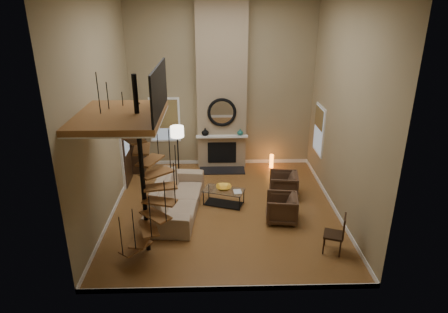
{
  "coord_description": "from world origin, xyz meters",
  "views": [
    {
      "loc": [
        -0.28,
        -9.46,
        5.38
      ],
      "look_at": [
        0.0,
        0.4,
        1.4
      ],
      "focal_mm": 31.61,
      "sensor_mm": 36.0,
      "label": 1
    }
  ],
  "objects_px": {
    "coffee_table": "(224,195)",
    "floor_lamp": "(177,136)",
    "sofa": "(176,196)",
    "accent_lamp": "(271,161)",
    "side_chair": "(338,232)",
    "hutch": "(138,143)",
    "armchair_far": "(284,208)",
    "armchair_near": "(286,185)"
  },
  "relations": [
    {
      "from": "armchair_far",
      "to": "floor_lamp",
      "type": "bearing_deg",
      "value": -125.51
    },
    {
      "from": "hutch",
      "to": "armchair_far",
      "type": "relative_size",
      "value": 2.46
    },
    {
      "from": "coffee_table",
      "to": "accent_lamp",
      "type": "distance_m",
      "value": 3.02
    },
    {
      "from": "side_chair",
      "to": "accent_lamp",
      "type": "bearing_deg",
      "value": 99.45
    },
    {
      "from": "sofa",
      "to": "accent_lamp",
      "type": "distance_m",
      "value": 4.06
    },
    {
      "from": "armchair_near",
      "to": "coffee_table",
      "type": "distance_m",
      "value": 1.86
    },
    {
      "from": "sofa",
      "to": "accent_lamp",
      "type": "relative_size",
      "value": 6.38
    },
    {
      "from": "armchair_near",
      "to": "armchair_far",
      "type": "relative_size",
      "value": 1.02
    },
    {
      "from": "accent_lamp",
      "to": "side_chair",
      "type": "bearing_deg",
      "value": -80.55
    },
    {
      "from": "coffee_table",
      "to": "armchair_far",
      "type": "bearing_deg",
      "value": -30.22
    },
    {
      "from": "armchair_near",
      "to": "side_chair",
      "type": "xyz_separation_m",
      "value": [
        0.68,
        -2.74,
        0.17
      ]
    },
    {
      "from": "side_chair",
      "to": "coffee_table",
      "type": "bearing_deg",
      "value": 137.21
    },
    {
      "from": "side_chair",
      "to": "floor_lamp",
      "type": "bearing_deg",
      "value": 133.1
    },
    {
      "from": "armchair_near",
      "to": "floor_lamp",
      "type": "bearing_deg",
      "value": -106.49
    },
    {
      "from": "armchair_far",
      "to": "coffee_table",
      "type": "distance_m",
      "value": 1.78
    },
    {
      "from": "hutch",
      "to": "accent_lamp",
      "type": "bearing_deg",
      "value": -0.36
    },
    {
      "from": "armchair_near",
      "to": "floor_lamp",
      "type": "height_order",
      "value": "floor_lamp"
    },
    {
      "from": "armchair_far",
      "to": "accent_lamp",
      "type": "distance_m",
      "value": 3.41
    },
    {
      "from": "armchair_far",
      "to": "accent_lamp",
      "type": "relative_size",
      "value": 1.71
    },
    {
      "from": "armchair_far",
      "to": "side_chair",
      "type": "relative_size",
      "value": 0.85
    },
    {
      "from": "sofa",
      "to": "armchair_near",
      "type": "height_order",
      "value": "sofa"
    },
    {
      "from": "floor_lamp",
      "to": "accent_lamp",
      "type": "relative_size",
      "value": 3.7
    },
    {
      "from": "accent_lamp",
      "to": "side_chair",
      "type": "height_order",
      "value": "side_chair"
    },
    {
      "from": "coffee_table",
      "to": "floor_lamp",
      "type": "distance_m",
      "value": 2.57
    },
    {
      "from": "armchair_near",
      "to": "accent_lamp",
      "type": "bearing_deg",
      "value": -169.42
    },
    {
      "from": "hutch",
      "to": "sofa",
      "type": "bearing_deg",
      "value": -62.35
    },
    {
      "from": "armchair_near",
      "to": "accent_lamp",
      "type": "distance_m",
      "value": 2.07
    },
    {
      "from": "side_chair",
      "to": "hutch",
      "type": "bearing_deg",
      "value": 137.29
    },
    {
      "from": "armchair_near",
      "to": "accent_lamp",
      "type": "relative_size",
      "value": 1.74
    },
    {
      "from": "armchair_near",
      "to": "armchair_far",
      "type": "height_order",
      "value": "armchair_near"
    },
    {
      "from": "coffee_table",
      "to": "side_chair",
      "type": "distance_m",
      "value": 3.4
    },
    {
      "from": "sofa",
      "to": "coffee_table",
      "type": "distance_m",
      "value": 1.32
    },
    {
      "from": "hutch",
      "to": "floor_lamp",
      "type": "xyz_separation_m",
      "value": [
        1.37,
        -0.7,
        0.46
      ]
    },
    {
      "from": "side_chair",
      "to": "sofa",
      "type": "bearing_deg",
      "value": 151.46
    },
    {
      "from": "coffee_table",
      "to": "hutch",
      "type": "bearing_deg",
      "value": 137.36
    },
    {
      "from": "armchair_far",
      "to": "coffee_table",
      "type": "height_order",
      "value": "armchair_far"
    },
    {
      "from": "sofa",
      "to": "coffee_table",
      "type": "relative_size",
      "value": 2.41
    },
    {
      "from": "coffee_table",
      "to": "floor_lamp",
      "type": "xyz_separation_m",
      "value": [
        -1.39,
        1.84,
        1.13
      ]
    },
    {
      "from": "armchair_far",
      "to": "side_chair",
      "type": "height_order",
      "value": "side_chair"
    },
    {
      "from": "floor_lamp",
      "to": "side_chair",
      "type": "bearing_deg",
      "value": -46.9
    },
    {
      "from": "sofa",
      "to": "armchair_far",
      "type": "bearing_deg",
      "value": -97.47
    },
    {
      "from": "armchair_near",
      "to": "side_chair",
      "type": "distance_m",
      "value": 2.83
    }
  ]
}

